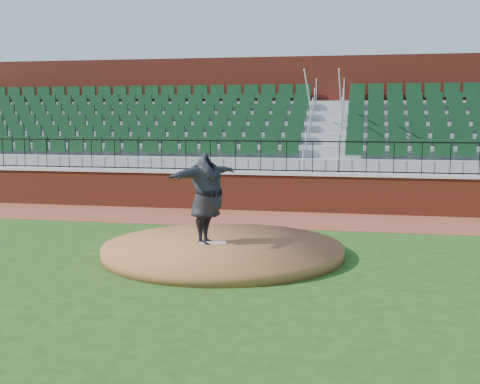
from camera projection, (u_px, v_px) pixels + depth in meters
ground at (226, 259)px, 13.64m from camera, size 90.00×90.00×0.00m
warning_track at (265, 219)px, 18.89m from camera, size 34.00×3.20×0.01m
field_wall at (273, 193)px, 20.37m from camera, size 34.00×0.35×1.20m
wall_cap at (273, 173)px, 20.29m from camera, size 34.00×0.45×0.10m
wall_railing at (273, 156)px, 20.22m from camera, size 34.00×0.05×1.00m
seating_stands at (284, 138)px, 22.81m from camera, size 34.00×5.10×4.60m
concourse_wall at (293, 125)px, 25.47m from camera, size 34.00×0.50×5.50m
pitchers_mound at (223, 250)px, 13.95m from camera, size 5.42×5.42×0.25m
pitching_rubber at (213, 243)px, 14.02m from camera, size 0.63×0.30×0.04m
pitcher at (207, 198)px, 13.94m from camera, size 1.49×2.61×2.06m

